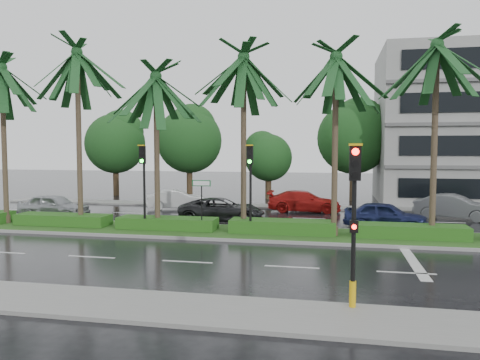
% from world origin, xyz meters
% --- Properties ---
extents(ground, '(120.00, 120.00, 0.00)m').
position_xyz_m(ground, '(0.00, 0.00, 0.00)').
color(ground, black).
rests_on(ground, ground).
extents(near_sidewalk, '(40.00, 2.40, 0.12)m').
position_xyz_m(near_sidewalk, '(0.00, -10.20, 0.06)').
color(near_sidewalk, slate).
rests_on(near_sidewalk, ground).
extents(far_sidewalk, '(40.00, 2.00, 0.12)m').
position_xyz_m(far_sidewalk, '(0.00, 12.00, 0.06)').
color(far_sidewalk, slate).
rests_on(far_sidewalk, ground).
extents(median, '(36.00, 4.00, 0.15)m').
position_xyz_m(median, '(0.00, 1.00, 0.08)').
color(median, gray).
rests_on(median, ground).
extents(hedge, '(35.20, 1.40, 0.60)m').
position_xyz_m(hedge, '(0.00, 1.00, 0.45)').
color(hedge, '#1C4915').
rests_on(hedge, median).
extents(lane_markings, '(34.00, 13.06, 0.01)m').
position_xyz_m(lane_markings, '(3.04, -0.43, 0.01)').
color(lane_markings, silver).
rests_on(lane_markings, ground).
extents(palm_row, '(26.30, 4.20, 10.09)m').
position_xyz_m(palm_row, '(-1.25, 1.02, 8.12)').
color(palm_row, '#3E3524').
rests_on(palm_row, median).
extents(signal_near, '(0.34, 0.45, 4.36)m').
position_xyz_m(signal_near, '(6.00, -9.39, 2.50)').
color(signal_near, black).
rests_on(signal_near, near_sidewalk).
extents(signal_median_left, '(0.34, 0.42, 4.36)m').
position_xyz_m(signal_median_left, '(-4.00, 0.30, 3.00)').
color(signal_median_left, black).
rests_on(signal_median_left, median).
extents(signal_median_right, '(0.34, 0.42, 4.36)m').
position_xyz_m(signal_median_right, '(1.50, 0.30, 3.00)').
color(signal_median_right, black).
rests_on(signal_median_right, median).
extents(street_sign, '(0.95, 0.09, 2.60)m').
position_xyz_m(street_sign, '(-1.00, 0.48, 2.12)').
color(street_sign, black).
rests_on(street_sign, median).
extents(bg_trees, '(32.89, 5.87, 8.48)m').
position_xyz_m(bg_trees, '(-1.29, 17.59, 4.99)').
color(bg_trees, '#332117').
rests_on(bg_trees, ground).
extents(car_silver, '(1.99, 4.49, 1.50)m').
position_xyz_m(car_silver, '(-11.50, 4.00, 0.75)').
color(car_silver, '#9EA1A6').
rests_on(car_silver, ground).
extents(car_white, '(2.92, 4.40, 1.37)m').
position_xyz_m(car_white, '(-5.50, 9.58, 0.69)').
color(car_white, '#BABABA').
rests_on(car_white, ground).
extents(car_darkgrey, '(3.03, 5.34, 1.41)m').
position_xyz_m(car_darkgrey, '(-1.00, 4.74, 0.70)').
color(car_darkgrey, black).
rests_on(car_darkgrey, ground).
extents(car_red, '(2.14, 4.99, 1.43)m').
position_xyz_m(car_red, '(3.50, 9.94, 0.72)').
color(car_red, '#A41411').
rests_on(car_red, ground).
extents(car_blue, '(2.48, 4.55, 1.47)m').
position_xyz_m(car_blue, '(8.19, 4.00, 0.73)').
color(car_blue, navy).
rests_on(car_blue, ground).
extents(car_grey, '(3.20, 4.88, 1.52)m').
position_xyz_m(car_grey, '(12.69, 8.41, 0.76)').
color(car_grey, '#595C5E').
rests_on(car_grey, ground).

